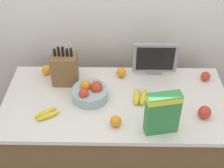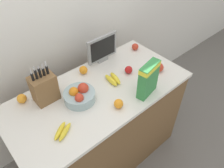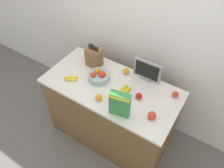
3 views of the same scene
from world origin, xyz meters
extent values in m
cube|color=silver|center=(0.00, 0.58, 1.30)|extent=(9.00, 0.06, 2.60)
cube|color=brown|center=(0.00, 0.00, 0.45)|extent=(1.45, 0.70, 0.91)
cube|color=silver|center=(0.00, 0.00, 0.92)|extent=(1.48, 0.73, 0.03)
cube|color=brown|center=(-0.35, 0.19, 1.05)|extent=(0.17, 0.13, 0.22)
cylinder|color=black|center=(-0.41, 0.19, 1.18)|extent=(0.02, 0.02, 0.06)
cube|color=silver|center=(-0.41, 0.19, 1.23)|extent=(0.01, 0.00, 0.04)
cylinder|color=black|center=(-0.38, 0.19, 1.19)|extent=(0.02, 0.02, 0.07)
cube|color=silver|center=(-0.38, 0.19, 1.24)|extent=(0.01, 0.00, 0.03)
cylinder|color=black|center=(-0.35, 0.19, 1.19)|extent=(0.02, 0.02, 0.07)
cube|color=silver|center=(-0.35, 0.19, 1.24)|extent=(0.01, 0.00, 0.02)
cylinder|color=black|center=(-0.32, 0.19, 1.18)|extent=(0.02, 0.02, 0.06)
cube|color=silver|center=(-0.32, 0.19, 1.23)|extent=(0.01, 0.00, 0.04)
cylinder|color=black|center=(-0.30, 0.19, 1.19)|extent=(0.02, 0.02, 0.06)
cube|color=silver|center=(-0.30, 0.19, 1.24)|extent=(0.01, 0.00, 0.04)
cube|color=gray|center=(0.27, 0.29, 0.95)|extent=(0.11, 0.03, 0.03)
cube|color=gray|center=(0.27, 0.29, 1.08)|extent=(0.31, 0.02, 0.22)
cube|color=black|center=(0.27, 0.27, 1.08)|extent=(0.26, 0.00, 0.18)
cube|color=#338442|center=(0.26, -0.26, 1.07)|extent=(0.20, 0.10, 0.27)
cube|color=yellow|center=(0.26, -0.26, 1.19)|extent=(0.20, 0.11, 0.04)
cylinder|color=#99B2B7|center=(-0.17, 0.02, 0.97)|extent=(0.24, 0.24, 0.07)
sphere|color=red|center=(-0.13, 0.02, 1.03)|extent=(0.08, 0.08, 0.08)
sphere|color=orange|center=(-0.20, 0.04, 1.02)|extent=(0.07, 0.07, 0.07)
sphere|color=red|center=(-0.20, -0.04, 1.02)|extent=(0.07, 0.07, 0.07)
ellipsoid|color=yellow|center=(-0.44, -0.14, 0.95)|extent=(0.14, 0.11, 0.03)
ellipsoid|color=yellow|center=(-0.42, -0.17, 0.95)|extent=(0.15, 0.11, 0.03)
ellipsoid|color=yellow|center=(0.14, 0.01, 0.96)|extent=(0.06, 0.16, 0.04)
ellipsoid|color=yellow|center=(0.18, 0.01, 0.96)|extent=(0.08, 0.16, 0.04)
sphere|color=red|center=(0.54, -0.15, 0.98)|extent=(0.08, 0.08, 0.08)
sphere|color=red|center=(0.33, 0.01, 0.97)|extent=(0.07, 0.07, 0.07)
sphere|color=red|center=(0.63, 0.22, 0.97)|extent=(0.07, 0.07, 0.07)
sphere|color=orange|center=(0.04, 0.26, 0.97)|extent=(0.07, 0.07, 0.07)
sphere|color=orange|center=(-0.50, 0.28, 0.97)|extent=(0.07, 0.07, 0.07)
sphere|color=orange|center=(0.00, -0.23, 0.97)|extent=(0.07, 0.07, 0.07)
camera|label=1|loc=(0.00, -1.52, 2.31)|focal=50.00mm
camera|label=2|loc=(-0.73, -1.00, 2.13)|focal=35.00mm
camera|label=3|loc=(0.88, -1.36, 2.62)|focal=35.00mm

